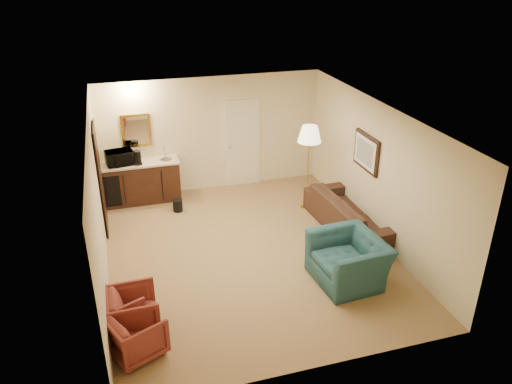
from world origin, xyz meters
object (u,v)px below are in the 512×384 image
sofa (350,208)px  teal_armchair (349,253)px  wetbar_cabinet (142,182)px  floor_lamp (308,168)px  rose_chair_near (133,310)px  coffee_table (340,245)px  rose_chair_far (136,333)px  waste_bin (178,205)px  microwave (119,156)px  coffee_maker (137,158)px

sofa → teal_armchair: size_ratio=1.95×
wetbar_cabinet → floor_lamp: 3.63m
rose_chair_near → coffee_table: bearing=-76.3°
rose_chair_far → floor_lamp: size_ratio=0.37×
teal_armchair → rose_chair_near: (-3.51, -0.27, -0.16)m
teal_armchair → waste_bin: teal_armchair is taller
wetbar_cabinet → microwave: size_ratio=2.93×
microwave → rose_chair_near: bearing=-100.9°
floor_lamp → waste_bin: (-2.70, 0.60, -0.79)m
floor_lamp → rose_chair_far: bearing=-138.2°
wetbar_cabinet → coffee_maker: bearing=-113.1°
microwave → waste_bin: bearing=-43.2°
teal_armchair → microwave: microwave is taller
rose_chair_near → wetbar_cabinet: bearing=-7.7°
sofa → coffee_maker: size_ratio=7.73×
floor_lamp → waste_bin: size_ratio=7.05×
sofa → rose_chair_near: size_ratio=3.22×
teal_armchair → waste_bin: 4.07m
wetbar_cabinet → rose_chair_near: size_ratio=2.26×
wetbar_cabinet → rose_chair_far: (-0.50, -4.77, -0.12)m
waste_bin → coffee_maker: 1.32m
coffee_table → sofa: bearing=54.7°
teal_armchair → floor_lamp: (0.34, 2.70, 0.40)m
sofa → coffee_table: size_ratio=3.06×
coffee_table → microwave: bearing=137.7°
coffee_table → floor_lamp: bearing=85.6°
rose_chair_near → coffee_table: size_ratio=0.95×
floor_lamp → rose_chair_near: bearing=-142.4°
coffee_table → rose_chair_near: bearing=-165.2°
wetbar_cabinet → sofa: (3.80, -2.46, -0.00)m
teal_armchair → wetbar_cabinet: bearing=-147.8°
rose_chair_near → coffee_table: (3.70, 0.98, -0.14)m
rose_chair_far → waste_bin: 4.21m
floor_lamp → coffee_maker: 3.61m
microwave → sofa: bearing=-39.8°
rose_chair_near → sofa: bearing=-68.0°
coffee_maker → waste_bin: bearing=-35.0°
rose_chair_near → coffee_maker: bearing=-7.2°
waste_bin → coffee_maker: (-0.70, 0.60, 0.94)m
sofa → rose_chair_far: (-4.30, -2.31, -0.11)m
wetbar_cabinet → rose_chair_near: 4.31m
rose_chair_near → rose_chair_far: 0.48m
teal_armchair → coffee_maker: size_ratio=3.96×
rose_chair_far → coffee_maker: coffee_maker is taller
wetbar_cabinet → waste_bin: 1.02m
microwave → coffee_maker: bearing=-25.1°
sofa → coffee_table: bearing=141.3°
sofa → wetbar_cabinet: bearing=53.7°
waste_bin → coffee_maker: bearing=139.2°
rose_chair_far → waste_bin: bearing=-39.9°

